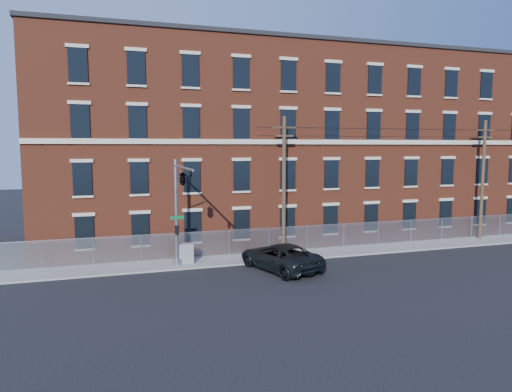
{
  "coord_description": "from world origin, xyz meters",
  "views": [
    {
      "loc": [
        -10.2,
        -25.92,
        7.96
      ],
      "look_at": [
        -0.65,
        4.0,
        4.6
      ],
      "focal_mm": 32.63,
      "sensor_mm": 36.0,
      "label": 1
    }
  ],
  "objects_px": {
    "utility_pole_near": "(284,183)",
    "pickup_truck": "(280,257)",
    "traffic_signal_mast": "(181,189)",
    "utility_cabinet": "(186,253)"
  },
  "relations": [
    {
      "from": "utility_pole_near",
      "to": "pickup_truck",
      "type": "height_order",
      "value": "utility_pole_near"
    },
    {
      "from": "traffic_signal_mast",
      "to": "utility_cabinet",
      "type": "height_order",
      "value": "traffic_signal_mast"
    },
    {
      "from": "traffic_signal_mast",
      "to": "utility_pole_near",
      "type": "relative_size",
      "value": 0.7
    },
    {
      "from": "utility_pole_near",
      "to": "utility_cabinet",
      "type": "bearing_deg",
      "value": -173.71
    },
    {
      "from": "pickup_truck",
      "to": "utility_cabinet",
      "type": "distance_m",
      "value": 6.43
    },
    {
      "from": "traffic_signal_mast",
      "to": "utility_cabinet",
      "type": "xyz_separation_m",
      "value": [
        0.61,
        2.6,
        -4.6
      ]
    },
    {
      "from": "utility_pole_near",
      "to": "pickup_truck",
      "type": "relative_size",
      "value": 1.61
    },
    {
      "from": "utility_pole_near",
      "to": "traffic_signal_mast",
      "type": "bearing_deg",
      "value": -156.86
    },
    {
      "from": "utility_pole_near",
      "to": "utility_cabinet",
      "type": "distance_m",
      "value": 8.71
    },
    {
      "from": "pickup_truck",
      "to": "utility_cabinet",
      "type": "xyz_separation_m",
      "value": [
        -5.63,
        3.11,
        -0.08
      ]
    }
  ]
}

